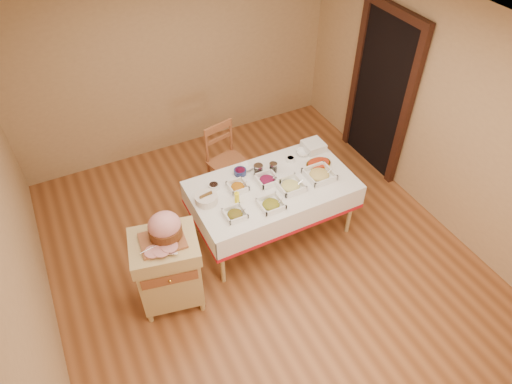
# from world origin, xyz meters

# --- Properties ---
(room_shell) EXTENTS (5.00, 5.00, 5.00)m
(room_shell) POSITION_xyz_m (0.00, 0.00, 1.30)
(room_shell) COLOR #96572E
(room_shell) RESTS_ON ground
(doorway) EXTENTS (0.09, 1.10, 2.20)m
(doorway) POSITION_xyz_m (2.20, 0.90, 1.11)
(doorway) COLOR black
(doorway) RESTS_ON ground
(dining_table) EXTENTS (1.82, 1.02, 0.76)m
(dining_table) POSITION_xyz_m (0.30, 0.30, 0.60)
(dining_table) COLOR tan
(dining_table) RESTS_ON ground
(butcher_cart) EXTENTS (0.74, 0.65, 0.91)m
(butcher_cart) POSITION_xyz_m (-1.08, -0.08, 0.52)
(butcher_cart) COLOR tan
(butcher_cart) RESTS_ON ground
(dining_chair) EXTENTS (0.53, 0.51, 0.99)m
(dining_chair) POSITION_xyz_m (0.14, 1.20, 0.51)
(dining_chair) COLOR #995732
(dining_chair) RESTS_ON ground
(ham_on_board) EXTENTS (0.44, 0.42, 0.29)m
(ham_on_board) POSITION_xyz_m (-1.04, -0.05, 1.03)
(ham_on_board) COLOR #995732
(ham_on_board) RESTS_ON butcher_cart
(serving_dish_a) EXTENTS (0.22, 0.21, 0.09)m
(serving_dish_a) POSITION_xyz_m (-0.28, 0.05, 0.79)
(serving_dish_a) COLOR white
(serving_dish_a) RESTS_ON dining_table
(serving_dish_b) EXTENTS (0.25, 0.25, 0.10)m
(serving_dish_b) POSITION_xyz_m (0.12, 0.00, 0.79)
(serving_dish_b) COLOR white
(serving_dish_b) RESTS_ON dining_table
(serving_dish_c) EXTENTS (0.27, 0.27, 0.11)m
(serving_dish_c) POSITION_xyz_m (0.45, 0.16, 0.80)
(serving_dish_c) COLOR white
(serving_dish_c) RESTS_ON dining_table
(serving_dish_d) EXTENTS (0.30, 0.30, 0.11)m
(serving_dish_d) POSITION_xyz_m (0.83, 0.17, 0.80)
(serving_dish_d) COLOR white
(serving_dish_d) RESTS_ON dining_table
(serving_dish_e) EXTENTS (0.21, 0.20, 0.10)m
(serving_dish_e) POSITION_xyz_m (-0.07, 0.41, 0.79)
(serving_dish_e) COLOR white
(serving_dish_e) RESTS_ON dining_table
(serving_dish_f) EXTENTS (0.24, 0.23, 0.11)m
(serving_dish_f) POSITION_xyz_m (0.26, 0.37, 0.79)
(serving_dish_f) COLOR white
(serving_dish_f) RESTS_ON dining_table
(small_bowl_left) EXTENTS (0.12, 0.12, 0.06)m
(small_bowl_left) POSITION_xyz_m (-0.31, 0.54, 0.79)
(small_bowl_left) COLOR white
(small_bowl_left) RESTS_ON dining_table
(small_bowl_mid) EXTENTS (0.14, 0.14, 0.06)m
(small_bowl_mid) POSITION_xyz_m (0.06, 0.63, 0.79)
(small_bowl_mid) COLOR navy
(small_bowl_mid) RESTS_ON dining_table
(small_bowl_right) EXTENTS (0.10, 0.10, 0.05)m
(small_bowl_right) POSITION_xyz_m (0.68, 0.57, 0.79)
(small_bowl_right) COLOR white
(small_bowl_right) RESTS_ON dining_table
(bowl_white_imported) EXTENTS (0.20, 0.20, 0.04)m
(bowl_white_imported) POSITION_xyz_m (0.17, 0.68, 0.78)
(bowl_white_imported) COLOR white
(bowl_white_imported) RESTS_ON dining_table
(bowl_small_imported) EXTENTS (0.19, 0.19, 0.05)m
(bowl_small_imported) POSITION_xyz_m (0.88, 0.61, 0.78)
(bowl_small_imported) COLOR white
(bowl_small_imported) RESTS_ON dining_table
(preserve_jar_left) EXTENTS (0.10, 0.10, 0.13)m
(preserve_jar_left) POSITION_xyz_m (0.24, 0.53, 0.82)
(preserve_jar_left) COLOR silver
(preserve_jar_left) RESTS_ON dining_table
(preserve_jar_right) EXTENTS (0.09, 0.09, 0.12)m
(preserve_jar_right) POSITION_xyz_m (0.41, 0.49, 0.81)
(preserve_jar_right) COLOR silver
(preserve_jar_right) RESTS_ON dining_table
(mustard_bottle) EXTENTS (0.05, 0.05, 0.16)m
(mustard_bottle) POSITION_xyz_m (-0.17, 0.22, 0.83)
(mustard_bottle) COLOR yellow
(mustard_bottle) RESTS_ON dining_table
(bread_basket) EXTENTS (0.24, 0.24, 0.11)m
(bread_basket) POSITION_xyz_m (-0.46, 0.37, 0.81)
(bread_basket) COLOR white
(bread_basket) RESTS_ON dining_table
(plate_stack) EXTENTS (0.24, 0.24, 0.10)m
(plate_stack) POSITION_xyz_m (1.04, 0.64, 0.81)
(plate_stack) COLOR white
(plate_stack) RESTS_ON dining_table
(brass_platter) EXTENTS (0.31, 0.22, 0.04)m
(brass_platter) POSITION_xyz_m (0.94, 0.36, 0.78)
(brass_platter) COLOR gold
(brass_platter) RESTS_ON dining_table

